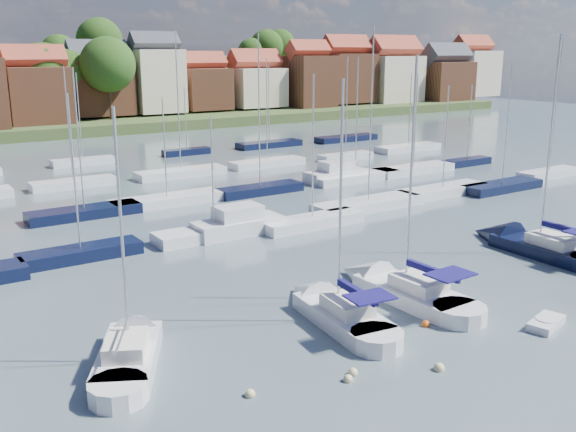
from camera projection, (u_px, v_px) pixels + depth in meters
ground at (189, 183)px, 67.90m from camera, size 260.00×260.00×0.00m
sailboat_left at (333, 311)px, 33.61m from camera, size 3.75×10.00×13.35m
sailboat_centre at (396, 289)px, 36.74m from camera, size 3.13×10.76×14.56m
sailboat_navy at (529, 245)px, 44.97m from camera, size 3.37×11.53×15.86m
sailboat_far at (131, 350)px, 29.27m from camera, size 6.51×9.32×12.37m
tender at (546, 323)px, 32.47m from camera, size 2.67×1.74×0.53m
buoy_a at (250, 396)px, 25.99m from camera, size 0.43×0.43×0.43m
buoy_b at (439, 370)px, 28.11m from camera, size 0.47×0.47×0.47m
buoy_c at (426, 326)px, 32.61m from camera, size 0.43×0.43×0.43m
buoy_e at (431, 271)px, 40.72m from camera, size 0.52×0.52×0.52m
buoy_g at (348, 381)px, 27.17m from camera, size 0.42×0.42×0.42m
buoy_h at (353, 375)px, 27.72m from camera, size 0.43×0.43×0.43m
marina_field at (227, 185)px, 64.92m from camera, size 79.62×41.41×15.93m
far_shore_town at (18, 92)px, 142.58m from camera, size 212.46×90.00×22.27m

